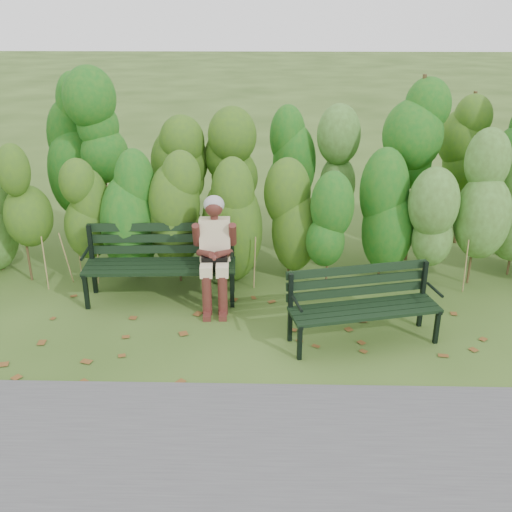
{
  "coord_description": "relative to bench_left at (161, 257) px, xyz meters",
  "views": [
    {
      "loc": [
        0.14,
        -5.57,
        3.27
      ],
      "look_at": [
        0.0,
        0.35,
        0.75
      ],
      "focal_mm": 42.0,
      "sensor_mm": 36.0,
      "label": 1
    }
  ],
  "objects": [
    {
      "name": "leaf_litter",
      "position": [
        1.34,
        -0.95,
        -0.51
      ],
      "size": [
        5.97,
        2.28,
        0.01
      ],
      "color": "brown",
      "rests_on": "ground"
    },
    {
      "name": "seated_woman",
      "position": [
        0.65,
        -0.15,
        0.2
      ],
      "size": [
        0.51,
        0.75,
        1.27
      ],
      "color": "beige",
      "rests_on": "ground"
    },
    {
      "name": "footpath",
      "position": [
        1.13,
        -3.06,
        -0.51
      ],
      "size": [
        60.0,
        2.5,
        0.01
      ],
      "primitive_type": "cube",
      "color": "#474749",
      "rests_on": "ground"
    },
    {
      "name": "hedge_band",
      "position": [
        1.13,
        1.01,
        0.74
      ],
      "size": [
        11.04,
        1.67,
        2.42
      ],
      "color": "#47381E",
      "rests_on": "ground"
    },
    {
      "name": "bench_right",
      "position": [
        2.23,
        -0.92,
        -0.06
      ],
      "size": [
        1.61,
        0.84,
        0.77
      ],
      "color": "black",
      "rests_on": "ground"
    },
    {
      "name": "bench_left",
      "position": [
        0.0,
        0.0,
        0.0
      ],
      "size": [
        1.77,
        0.66,
        0.87
      ],
      "color": "black",
      "rests_on": "ground"
    },
    {
      "name": "ground",
      "position": [
        1.13,
        -0.86,
        -0.51
      ],
      "size": [
        80.0,
        80.0,
        0.0
      ],
      "primitive_type": "plane",
      "color": "#2D4616"
    }
  ]
}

